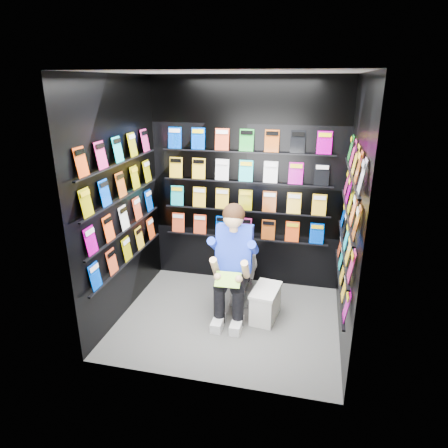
# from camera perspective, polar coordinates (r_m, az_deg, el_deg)

# --- Properties ---
(floor) EXTENTS (2.40, 2.40, 0.00)m
(floor) POSITION_cam_1_polar(r_m,az_deg,el_deg) (4.60, 0.61, -13.51)
(floor) COLOR #585856
(floor) RESTS_ON ground
(ceiling) EXTENTS (2.40, 2.40, 0.00)m
(ceiling) POSITION_cam_1_polar(r_m,az_deg,el_deg) (3.84, 0.76, 20.89)
(ceiling) COLOR white
(ceiling) RESTS_ON floor
(wall_back) EXTENTS (2.40, 0.04, 2.60)m
(wall_back) POSITION_cam_1_polar(r_m,az_deg,el_deg) (4.98, 3.19, 5.52)
(wall_back) COLOR black
(wall_back) RESTS_ON floor
(wall_front) EXTENTS (2.40, 0.04, 2.60)m
(wall_front) POSITION_cam_1_polar(r_m,az_deg,el_deg) (3.13, -3.31, -3.36)
(wall_front) COLOR black
(wall_front) RESTS_ON floor
(wall_left) EXTENTS (0.04, 2.00, 2.60)m
(wall_left) POSITION_cam_1_polar(r_m,az_deg,el_deg) (4.44, -14.65, 3.11)
(wall_left) COLOR black
(wall_left) RESTS_ON floor
(wall_right) EXTENTS (0.04, 2.00, 2.60)m
(wall_right) POSITION_cam_1_polar(r_m,az_deg,el_deg) (3.97, 17.86, 0.79)
(wall_right) COLOR black
(wall_right) RESTS_ON floor
(comics_back) EXTENTS (2.10, 0.06, 1.37)m
(comics_back) POSITION_cam_1_polar(r_m,az_deg,el_deg) (4.95, 3.13, 5.49)
(comics_back) COLOR #DE4C25
(comics_back) RESTS_ON wall_back
(comics_left) EXTENTS (0.06, 1.70, 1.37)m
(comics_left) POSITION_cam_1_polar(r_m,az_deg,el_deg) (4.42, -14.31, 3.15)
(comics_left) COLOR #DE4C25
(comics_left) RESTS_ON wall_left
(comics_right) EXTENTS (0.06, 1.70, 1.37)m
(comics_right) POSITION_cam_1_polar(r_m,az_deg,el_deg) (3.96, 17.44, 0.89)
(comics_right) COLOR #DE4C25
(comics_right) RESTS_ON wall_right
(toilet) EXTENTS (0.46, 0.77, 0.73)m
(toilet) POSITION_cam_1_polar(r_m,az_deg,el_deg) (4.92, 2.42, -6.27)
(toilet) COLOR white
(toilet) RESTS_ON floor
(longbox) EXTENTS (0.30, 0.48, 0.34)m
(longbox) POSITION_cam_1_polar(r_m,az_deg,el_deg) (4.57, 5.93, -11.38)
(longbox) COLOR silver
(longbox) RESTS_ON floor
(longbox_lid) EXTENTS (0.33, 0.50, 0.03)m
(longbox_lid) POSITION_cam_1_polar(r_m,az_deg,el_deg) (4.48, 6.01, -9.37)
(longbox_lid) COLOR silver
(longbox_lid) RESTS_ON longbox
(reader) EXTENTS (0.57, 0.81, 1.44)m
(reader) POSITION_cam_1_polar(r_m,az_deg,el_deg) (4.40, 1.56, -3.57)
(reader) COLOR #0828E4
(reader) RESTS_ON toilet
(held_comic) EXTENTS (0.27, 0.17, 0.11)m
(held_comic) POSITION_cam_1_polar(r_m,az_deg,el_deg) (4.18, 0.55, -7.95)
(held_comic) COLOR green
(held_comic) RESTS_ON reader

